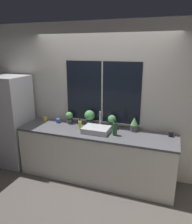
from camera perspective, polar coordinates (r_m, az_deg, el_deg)
The scene contains 15 objects.
ground_plane at distance 3.88m, azimuth -1.88°, elevation -19.10°, with size 14.00×14.00×0.00m, color #4C4742.
wall_back at distance 3.94m, azimuth 1.77°, elevation 3.11°, with size 8.00×0.09×2.70m.
wall_left at distance 5.78m, azimuth -19.08°, elevation 6.43°, with size 0.06×7.00×2.70m.
counter at distance 3.91m, azimuth -0.17°, elevation -11.21°, with size 2.72×0.67×0.89m.
refrigerator at distance 4.60m, azimuth -21.47°, elevation -2.23°, with size 0.72×0.66×1.76m.
sink at distance 3.69m, azimuth 0.10°, elevation -4.60°, with size 0.44×0.38×0.31m.
potted_plant_far_left at distance 4.14m, azimuth -6.96°, elevation -1.30°, with size 0.14×0.14×0.22m.
potted_plant_center_left at distance 3.96m, azimuth -1.66°, elevation -1.23°, with size 0.19×0.19×0.29m.
potted_plant_center_right at distance 3.84m, azimuth 4.17°, elevation -2.28°, with size 0.14×0.14×0.24m.
potted_plant_far_right at distance 3.77m, azimuth 9.93°, elevation -3.16°, with size 0.13×0.13×0.25m.
soap_bottle at distance 3.79m, azimuth -4.20°, elevation -3.42°, with size 0.06×0.06×0.21m.
bottle_tall at distance 3.56m, azimuth 4.95°, elevation -4.38°, with size 0.07×0.07×0.27m.
mug_yellow at distance 4.39m, azimuth -13.17°, elevation -1.72°, with size 0.08×0.08×0.08m.
mug_black at distance 3.72m, azimuth 18.96°, elevation -5.47°, with size 0.07×0.07×0.08m.
mug_blue at distance 4.21m, azimuth -9.88°, elevation -2.27°, with size 0.07×0.07×0.08m.
Camera 1 is at (1.19, -2.94, 2.24)m, focal length 35.00 mm.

